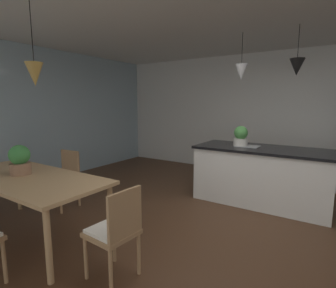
# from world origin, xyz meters

# --- Properties ---
(ground_plane) EXTENTS (10.00, 8.40, 0.04)m
(ground_plane) POSITION_xyz_m (0.00, 0.00, -0.02)
(ground_plane) COLOR #4C301E
(wall_back_kitchen) EXTENTS (10.00, 0.12, 2.70)m
(wall_back_kitchen) POSITION_xyz_m (0.00, 3.26, 1.35)
(wall_back_kitchen) COLOR silver
(wall_back_kitchen) RESTS_ON ground_plane
(window_wall_left_glazing) EXTENTS (0.06, 8.40, 2.70)m
(window_wall_left_glazing) POSITION_xyz_m (-4.06, 0.00, 1.35)
(window_wall_left_glazing) COLOR #9EB7C6
(window_wall_left_glazing) RESTS_ON ground_plane
(dining_table) EXTENTS (2.10, 0.91, 0.76)m
(dining_table) POSITION_xyz_m (-2.00, -1.29, 0.69)
(dining_table) COLOR tan
(dining_table) RESTS_ON ground_plane
(chair_far_left) EXTENTS (0.42, 0.42, 0.87)m
(chair_far_left) POSITION_xyz_m (-2.47, -0.47, 0.47)
(chair_far_left) COLOR #A87F56
(chair_far_left) RESTS_ON ground_plane
(chair_kitchen_end) EXTENTS (0.43, 0.43, 0.87)m
(chair_kitchen_end) POSITION_xyz_m (-0.58, -1.30, 0.47)
(chair_kitchen_end) COLOR #A87F56
(chair_kitchen_end) RESTS_ON ground_plane
(kitchen_island) EXTENTS (2.08, 0.92, 0.91)m
(kitchen_island) POSITION_xyz_m (0.04, 1.39, 0.46)
(kitchen_island) COLOR white
(kitchen_island) RESTS_ON ground_plane
(pendant_over_table) EXTENTS (0.19, 0.19, 0.91)m
(pendant_over_table) POSITION_xyz_m (-1.87, -1.18, 1.92)
(pendant_over_table) COLOR black
(pendant_over_island_main) EXTENTS (0.19, 0.19, 0.74)m
(pendant_over_island_main) POSITION_xyz_m (-0.37, 1.39, 2.09)
(pendant_over_island_main) COLOR black
(pendant_over_island_aux) EXTENTS (0.21, 0.21, 0.71)m
(pendant_over_island_aux) POSITION_xyz_m (0.44, 1.39, 2.11)
(pendant_over_island_aux) COLOR black
(potted_plant_on_island) EXTENTS (0.23, 0.23, 0.33)m
(potted_plant_on_island) POSITION_xyz_m (-0.33, 1.39, 1.06)
(potted_plant_on_island) COLOR beige
(potted_plant_on_island) RESTS_ON kitchen_island
(potted_plant_on_table) EXTENTS (0.24, 0.24, 0.36)m
(potted_plant_on_table) POSITION_xyz_m (-2.13, -1.28, 0.93)
(potted_plant_on_table) COLOR #8C664C
(potted_plant_on_table) RESTS_ON dining_table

